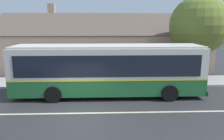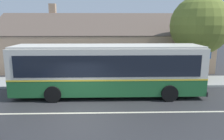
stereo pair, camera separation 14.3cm
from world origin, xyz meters
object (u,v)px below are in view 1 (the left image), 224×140
object	(u,v)px
transit_bus	(108,69)
street_tree_primary	(199,27)
bench_by_building	(33,78)
bus_stop_sign	(207,64)

from	to	relation	value
transit_bus	street_tree_primary	world-z (taller)	street_tree_primary
transit_bus	bench_by_building	size ratio (longest dim) A/B	7.07
street_tree_primary	bus_stop_sign	xyz separation A→B (m)	(-0.05, -2.02, -2.70)
transit_bus	street_tree_primary	bearing A→B (deg)	28.91
transit_bus	bench_by_building	xyz separation A→B (m)	(-5.64, 2.70, -1.18)
transit_bus	bus_stop_sign	size ratio (longest dim) A/B	4.97
bench_by_building	bus_stop_sign	size ratio (longest dim) A/B	0.70
bench_by_building	street_tree_primary	distance (m)	13.70
bench_by_building	street_tree_primary	xyz separation A→B (m)	(13.10, 1.41, 3.77)
bench_by_building	street_tree_primary	size ratio (longest dim) A/B	0.25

